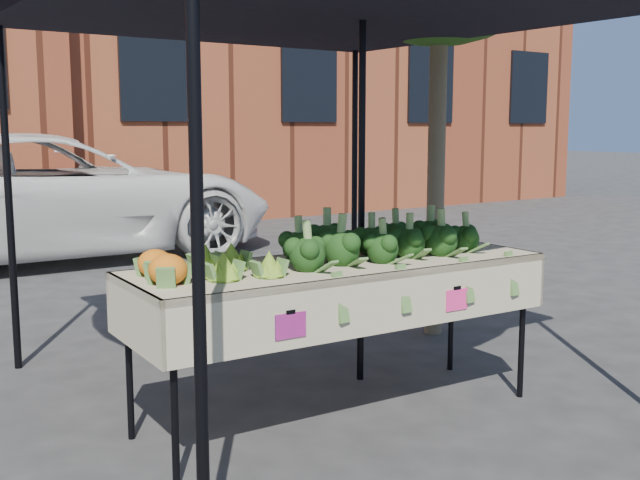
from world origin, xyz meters
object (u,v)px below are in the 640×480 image
at_px(vehicle, 42,29).
at_px(street_tree, 438,82).
at_px(canopy, 309,172).
at_px(table, 340,340).

relative_size(vehicle, street_tree, 1.43).
xyz_separation_m(canopy, street_tree, (1.54, 0.51, 0.62)).
bearing_deg(vehicle, street_tree, -164.74).
distance_m(vehicle, street_tree, 5.68).
distance_m(canopy, street_tree, 1.74).
bearing_deg(vehicle, canopy, 179.35).
distance_m(table, street_tree, 2.52).
bearing_deg(table, street_tree, 31.80).
relative_size(canopy, vehicle, 0.56).
relative_size(table, vehicle, 0.43).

